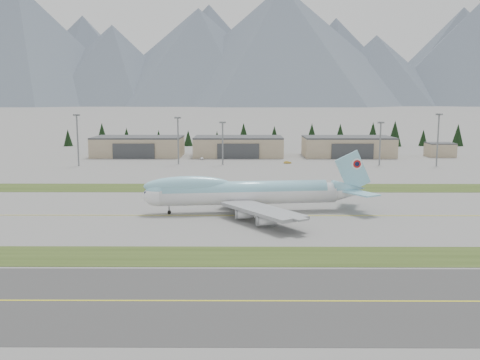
{
  "coord_description": "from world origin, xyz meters",
  "views": [
    {
      "loc": [
        -12.5,
        -142.55,
        31.82
      ],
      "look_at": [
        -13.36,
        11.78,
        8.0
      ],
      "focal_mm": 40.0,
      "sensor_mm": 36.0,
      "label": 1
    }
  ],
  "objects_px": {
    "hangar_center": "(238,146)",
    "service_vehicle_c": "(354,159)",
    "boeing_747_freighter": "(246,192)",
    "hangar_right": "(348,146)",
    "hangar_left": "(138,146)",
    "service_vehicle_a": "(202,160)",
    "service_vehicle_b": "(288,164)"
  },
  "relations": [
    {
      "from": "hangar_right",
      "to": "hangar_left",
      "type": "bearing_deg",
      "value": 180.0
    },
    {
      "from": "boeing_747_freighter",
      "to": "service_vehicle_b",
      "type": "relative_size",
      "value": 17.65
    },
    {
      "from": "hangar_left",
      "to": "hangar_right",
      "type": "distance_m",
      "value": 115.0
    },
    {
      "from": "boeing_747_freighter",
      "to": "hangar_left",
      "type": "bearing_deg",
      "value": 105.13
    },
    {
      "from": "hangar_center",
      "to": "service_vehicle_b",
      "type": "bearing_deg",
      "value": -54.14
    },
    {
      "from": "boeing_747_freighter",
      "to": "service_vehicle_b",
      "type": "xyz_separation_m",
      "value": [
        20.92,
        111.8,
        -5.67
      ]
    },
    {
      "from": "hangar_right",
      "to": "service_vehicle_b",
      "type": "bearing_deg",
      "value": -136.76
    },
    {
      "from": "hangar_center",
      "to": "service_vehicle_c",
      "type": "relative_size",
      "value": 11.35
    },
    {
      "from": "boeing_747_freighter",
      "to": "service_vehicle_b",
      "type": "bearing_deg",
      "value": 72.66
    },
    {
      "from": "boeing_747_freighter",
      "to": "hangar_right",
      "type": "relative_size",
      "value": 1.36
    },
    {
      "from": "hangar_left",
      "to": "hangar_right",
      "type": "relative_size",
      "value": 1.0
    },
    {
      "from": "hangar_right",
      "to": "service_vehicle_a",
      "type": "distance_m",
      "value": 80.82
    },
    {
      "from": "hangar_right",
      "to": "service_vehicle_c",
      "type": "xyz_separation_m",
      "value": [
        1.38,
        -11.94,
        -5.39
      ]
    },
    {
      "from": "hangar_center",
      "to": "service_vehicle_c",
      "type": "distance_m",
      "value": 62.76
    },
    {
      "from": "hangar_left",
      "to": "hangar_right",
      "type": "bearing_deg",
      "value": 0.0
    },
    {
      "from": "service_vehicle_b",
      "to": "service_vehicle_c",
      "type": "height_order",
      "value": "service_vehicle_c"
    },
    {
      "from": "service_vehicle_b",
      "to": "boeing_747_freighter",
      "type": "bearing_deg",
      "value": 157.5
    },
    {
      "from": "boeing_747_freighter",
      "to": "service_vehicle_a",
      "type": "distance_m",
      "value": 130.9
    },
    {
      "from": "service_vehicle_a",
      "to": "service_vehicle_c",
      "type": "distance_m",
      "value": 80.44
    },
    {
      "from": "boeing_747_freighter",
      "to": "service_vehicle_c",
      "type": "xyz_separation_m",
      "value": [
        58.02,
        133.45,
        -5.67
      ]
    },
    {
      "from": "hangar_left",
      "to": "boeing_747_freighter",
      "type": "bearing_deg",
      "value": -68.13
    },
    {
      "from": "hangar_left",
      "to": "service_vehicle_a",
      "type": "distance_m",
      "value": 40.04
    },
    {
      "from": "boeing_747_freighter",
      "to": "service_vehicle_b",
      "type": "distance_m",
      "value": 113.88
    },
    {
      "from": "hangar_center",
      "to": "hangar_left",
      "type": "bearing_deg",
      "value": 180.0
    },
    {
      "from": "hangar_right",
      "to": "service_vehicle_b",
      "type": "xyz_separation_m",
      "value": [
        -35.72,
        -33.59,
        -5.39
      ]
    },
    {
      "from": "boeing_747_freighter",
      "to": "hangar_right",
      "type": "height_order",
      "value": "boeing_747_freighter"
    },
    {
      "from": "service_vehicle_a",
      "to": "service_vehicle_b",
      "type": "height_order",
      "value": "service_vehicle_a"
    },
    {
      "from": "boeing_747_freighter",
      "to": "hangar_right",
      "type": "xyz_separation_m",
      "value": [
        56.65,
        145.39,
        -0.28
      ]
    },
    {
      "from": "hangar_left",
      "to": "service_vehicle_b",
      "type": "xyz_separation_m",
      "value": [
        79.28,
        -33.59,
        -5.39
      ]
    },
    {
      "from": "hangar_left",
      "to": "service_vehicle_a",
      "type": "height_order",
      "value": "hangar_left"
    },
    {
      "from": "hangar_right",
      "to": "service_vehicle_a",
      "type": "relative_size",
      "value": 12.58
    },
    {
      "from": "hangar_left",
      "to": "service_vehicle_b",
      "type": "height_order",
      "value": "hangar_left"
    }
  ]
}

